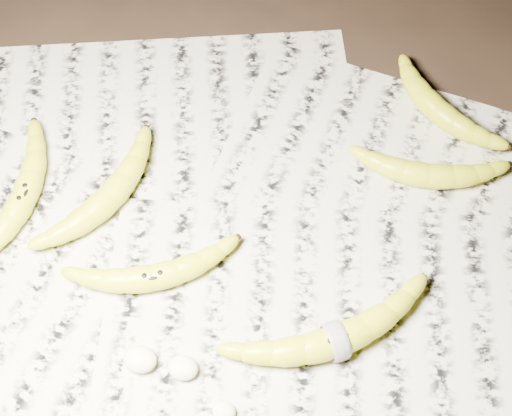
% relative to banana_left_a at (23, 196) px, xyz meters
% --- Properties ---
extents(ground, '(3.00, 3.00, 0.00)m').
position_rel_banana_left_a_xyz_m(ground, '(0.28, 0.00, -0.02)').
color(ground, black).
rests_on(ground, ground).
extents(newspaper_patch, '(0.90, 0.70, 0.01)m').
position_rel_banana_left_a_xyz_m(newspaper_patch, '(0.27, -0.02, -0.02)').
color(newspaper_patch, '#B6B19C').
rests_on(newspaper_patch, ground).
extents(banana_left_a, '(0.05, 0.18, 0.03)m').
position_rel_banana_left_a_xyz_m(banana_left_a, '(0.00, 0.00, 0.00)').
color(banana_left_a, yellow).
rests_on(banana_left_a, newspaper_patch).
extents(banana_left_b, '(0.12, 0.18, 0.03)m').
position_rel_banana_left_a_xyz_m(banana_left_b, '(0.10, 0.02, 0.00)').
color(banana_left_b, yellow).
rests_on(banana_left_b, newspaper_patch).
extents(banana_center, '(0.18, 0.12, 0.03)m').
position_rel_banana_left_a_xyz_m(banana_center, '(0.18, -0.06, -0.00)').
color(banana_center, yellow).
rests_on(banana_center, newspaper_patch).
extents(banana_taped, '(0.21, 0.17, 0.04)m').
position_rel_banana_left_a_xyz_m(banana_taped, '(0.40, -0.08, 0.00)').
color(banana_taped, yellow).
rests_on(banana_taped, newspaper_patch).
extents(banana_upper_a, '(0.17, 0.07, 0.03)m').
position_rel_banana_left_a_xyz_m(banana_upper_a, '(0.47, 0.15, -0.00)').
color(banana_upper_a, yellow).
rests_on(banana_upper_a, newspaper_patch).
extents(banana_upper_b, '(0.16, 0.14, 0.03)m').
position_rel_banana_left_a_xyz_m(banana_upper_b, '(0.46, 0.25, 0.00)').
color(banana_upper_b, yellow).
rests_on(banana_upper_b, newspaper_patch).
extents(measuring_tape, '(0.03, 0.04, 0.05)m').
position_rel_banana_left_a_xyz_m(measuring_tape, '(0.40, -0.08, 0.00)').
color(measuring_tape, white).
rests_on(measuring_tape, newspaper_patch).
extents(flesh_chunk_a, '(0.04, 0.03, 0.02)m').
position_rel_banana_left_a_xyz_m(flesh_chunk_a, '(0.20, -0.15, -0.01)').
color(flesh_chunk_a, beige).
rests_on(flesh_chunk_a, newspaper_patch).
extents(flesh_chunk_b, '(0.03, 0.03, 0.02)m').
position_rel_banana_left_a_xyz_m(flesh_chunk_b, '(0.24, -0.15, -0.01)').
color(flesh_chunk_b, beige).
rests_on(flesh_chunk_b, newspaper_patch).
extents(flesh_chunk_c, '(0.03, 0.02, 0.01)m').
position_rel_banana_left_a_xyz_m(flesh_chunk_c, '(0.30, -0.18, -0.01)').
color(flesh_chunk_c, beige).
rests_on(flesh_chunk_c, newspaper_patch).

